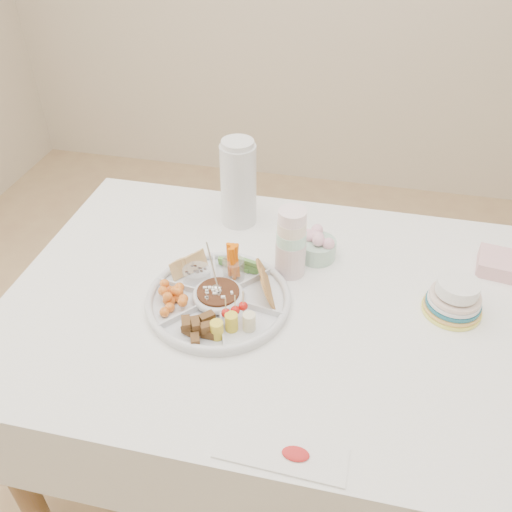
% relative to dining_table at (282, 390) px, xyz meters
% --- Properties ---
extents(floor, '(4.00, 4.00, 0.00)m').
position_rel_dining_table_xyz_m(floor, '(0.00, 0.00, -0.38)').
color(floor, tan).
rests_on(floor, ground).
extents(dining_table, '(1.52, 1.02, 0.76)m').
position_rel_dining_table_xyz_m(dining_table, '(0.00, 0.00, 0.00)').
color(dining_table, white).
rests_on(dining_table, floor).
extents(party_tray, '(0.44, 0.44, 0.04)m').
position_rel_dining_table_xyz_m(party_tray, '(-0.18, -0.05, 0.40)').
color(party_tray, white).
rests_on(party_tray, dining_table).
extents(bean_dip, '(0.13, 0.13, 0.04)m').
position_rel_dining_table_xyz_m(bean_dip, '(-0.18, -0.05, 0.41)').
color(bean_dip, '#5B2B16').
rests_on(bean_dip, party_tray).
extents(tortillas, '(0.13, 0.13, 0.07)m').
position_rel_dining_table_xyz_m(tortillas, '(-0.05, -0.00, 0.42)').
color(tortillas, '#AF5A2A').
rests_on(tortillas, party_tray).
extents(carrot_cucumber, '(0.14, 0.14, 0.11)m').
position_rel_dining_table_xyz_m(carrot_cucumber, '(-0.15, 0.08, 0.44)').
color(carrot_cucumber, '#F36401').
rests_on(carrot_cucumber, party_tray).
extents(pita_raisins, '(0.12, 0.12, 0.06)m').
position_rel_dining_table_xyz_m(pita_raisins, '(-0.28, 0.03, 0.42)').
color(pita_raisins, tan).
rests_on(pita_raisins, party_tray).
extents(cherries, '(0.13, 0.13, 0.05)m').
position_rel_dining_table_xyz_m(cherries, '(-0.30, -0.09, 0.42)').
color(cherries, orange).
rests_on(cherries, party_tray).
extents(granola_chunks, '(0.11, 0.11, 0.04)m').
position_rel_dining_table_xyz_m(granola_chunks, '(-0.20, -0.18, 0.42)').
color(granola_chunks, '#4D3C23').
rests_on(granola_chunks, party_tray).
extents(banana_tomato, '(0.12, 0.12, 0.09)m').
position_rel_dining_table_xyz_m(banana_tomato, '(-0.07, -0.13, 0.44)').
color(banana_tomato, '#DAC182').
rests_on(banana_tomato, party_tray).
extents(cup_stack, '(0.11, 0.11, 0.24)m').
position_rel_dining_table_xyz_m(cup_stack, '(-0.01, 0.13, 0.50)').
color(cup_stack, '#B2C0AE').
rests_on(cup_stack, dining_table).
extents(thermos, '(0.12, 0.12, 0.29)m').
position_rel_dining_table_xyz_m(thermos, '(-0.22, 0.35, 0.52)').
color(thermos, silver).
rests_on(thermos, dining_table).
extents(flower_bowl, '(0.14, 0.14, 0.08)m').
position_rel_dining_table_xyz_m(flower_bowl, '(0.05, 0.21, 0.42)').
color(flower_bowl, '#A1E6BD').
rests_on(flower_bowl, dining_table).
extents(napkin_stack, '(0.15, 0.14, 0.04)m').
position_rel_dining_table_xyz_m(napkin_stack, '(0.58, 0.26, 0.40)').
color(napkin_stack, beige).
rests_on(napkin_stack, dining_table).
extents(plate_stack, '(0.19, 0.19, 0.10)m').
position_rel_dining_table_xyz_m(plate_stack, '(0.43, 0.06, 0.43)').
color(plate_stack, '#DEC347').
rests_on(plate_stack, dining_table).
extents(placemat, '(0.27, 0.10, 0.01)m').
position_rel_dining_table_xyz_m(placemat, '(0.07, -0.45, 0.38)').
color(placemat, white).
rests_on(placemat, dining_table).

